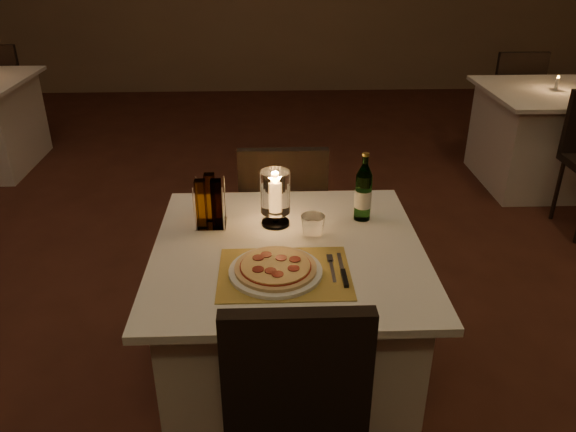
{
  "coord_description": "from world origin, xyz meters",
  "views": [
    {
      "loc": [
        -0.03,
        -2.02,
        1.78
      ],
      "look_at": [
        0.04,
        -0.2,
        0.86
      ],
      "focal_mm": 35.0,
      "sensor_mm": 36.0,
      "label": 1
    }
  ],
  "objects_px": {
    "chair_far": "(283,209)",
    "pizza": "(276,267)",
    "main_table": "(288,326)",
    "neighbor_table_right": "(545,137)",
    "water_bottle": "(363,193)",
    "tumbler": "(313,227)",
    "plate": "(276,271)",
    "hurricane_candle": "(275,194)"
  },
  "relations": [
    {
      "from": "pizza",
      "to": "water_bottle",
      "type": "bearing_deg",
      "value": 48.3
    },
    {
      "from": "pizza",
      "to": "plate",
      "type": "bearing_deg",
      "value": -64.45
    },
    {
      "from": "chair_far",
      "to": "plate",
      "type": "xyz_separation_m",
      "value": [
        -0.05,
        -0.89,
        0.2
      ]
    },
    {
      "from": "water_bottle",
      "to": "plate",
      "type": "bearing_deg",
      "value": -131.69
    },
    {
      "from": "water_bottle",
      "to": "pizza",
      "type": "bearing_deg",
      "value": -131.7
    },
    {
      "from": "plate",
      "to": "hurricane_candle",
      "type": "bearing_deg",
      "value": 88.95
    },
    {
      "from": "water_bottle",
      "to": "neighbor_table_right",
      "type": "xyz_separation_m",
      "value": [
        1.76,
        2.02,
        -0.48
      ]
    },
    {
      "from": "water_bottle",
      "to": "hurricane_candle",
      "type": "relative_size",
      "value": 1.25
    },
    {
      "from": "plate",
      "to": "neighbor_table_right",
      "type": "distance_m",
      "value": 3.24
    },
    {
      "from": "tumbler",
      "to": "water_bottle",
      "type": "bearing_deg",
      "value": 35.16
    },
    {
      "from": "chair_far",
      "to": "tumbler",
      "type": "distance_m",
      "value": 0.69
    },
    {
      "from": "main_table",
      "to": "tumbler",
      "type": "xyz_separation_m",
      "value": [
        0.1,
        0.07,
        0.41
      ]
    },
    {
      "from": "pizza",
      "to": "neighbor_table_right",
      "type": "relative_size",
      "value": 0.28
    },
    {
      "from": "neighbor_table_right",
      "to": "chair_far",
      "type": "bearing_deg",
      "value": -143.57
    },
    {
      "from": "tumbler",
      "to": "main_table",
      "type": "bearing_deg",
      "value": -142.83
    },
    {
      "from": "plate",
      "to": "pizza",
      "type": "xyz_separation_m",
      "value": [
        -0.0,
        0.0,
        0.02
      ]
    },
    {
      "from": "water_bottle",
      "to": "neighbor_table_right",
      "type": "bearing_deg",
      "value": 48.92
    },
    {
      "from": "tumbler",
      "to": "hurricane_candle",
      "type": "xyz_separation_m",
      "value": [
        -0.14,
        0.11,
        0.09
      ]
    },
    {
      "from": "plate",
      "to": "water_bottle",
      "type": "height_order",
      "value": "water_bottle"
    },
    {
      "from": "hurricane_candle",
      "to": "plate",
      "type": "bearing_deg",
      "value": -91.05
    },
    {
      "from": "plate",
      "to": "pizza",
      "type": "relative_size",
      "value": 1.14
    },
    {
      "from": "main_table",
      "to": "neighbor_table_right",
      "type": "xyz_separation_m",
      "value": [
        2.07,
        2.24,
        0.0
      ]
    },
    {
      "from": "neighbor_table_right",
      "to": "water_bottle",
      "type": "bearing_deg",
      "value": -131.08
    },
    {
      "from": "pizza",
      "to": "tumbler",
      "type": "xyz_separation_m",
      "value": [
        0.15,
        0.25,
        0.02
      ]
    },
    {
      "from": "chair_far",
      "to": "main_table",
      "type": "bearing_deg",
      "value": -90.0
    },
    {
      "from": "pizza",
      "to": "hurricane_candle",
      "type": "xyz_separation_m",
      "value": [
        0.01,
        0.37,
        0.11
      ]
    },
    {
      "from": "water_bottle",
      "to": "main_table",
      "type": "bearing_deg",
      "value": -144.2
    },
    {
      "from": "plate",
      "to": "hurricane_candle",
      "type": "distance_m",
      "value": 0.39
    },
    {
      "from": "neighbor_table_right",
      "to": "pizza",
      "type": "bearing_deg",
      "value": -131.18
    },
    {
      "from": "chair_far",
      "to": "hurricane_candle",
      "type": "xyz_separation_m",
      "value": [
        -0.04,
        -0.53,
        0.32
      ]
    },
    {
      "from": "plate",
      "to": "hurricane_candle",
      "type": "relative_size",
      "value": 1.42
    },
    {
      "from": "hurricane_candle",
      "to": "neighbor_table_right",
      "type": "height_order",
      "value": "hurricane_candle"
    },
    {
      "from": "hurricane_candle",
      "to": "neighbor_table_right",
      "type": "bearing_deg",
      "value": 44.2
    },
    {
      "from": "plate",
      "to": "neighbor_table_right",
      "type": "relative_size",
      "value": 0.32
    },
    {
      "from": "tumbler",
      "to": "plate",
      "type": "bearing_deg",
      "value": -120.03
    },
    {
      "from": "main_table",
      "to": "water_bottle",
      "type": "xyz_separation_m",
      "value": [
        0.31,
        0.22,
        0.48
      ]
    },
    {
      "from": "pizza",
      "to": "neighbor_table_right",
      "type": "distance_m",
      "value": 3.24
    },
    {
      "from": "chair_far",
      "to": "pizza",
      "type": "height_order",
      "value": "chair_far"
    },
    {
      "from": "main_table",
      "to": "tumbler",
      "type": "bearing_deg",
      "value": 37.17
    },
    {
      "from": "plate",
      "to": "main_table",
      "type": "bearing_deg",
      "value": 74.48
    },
    {
      "from": "water_bottle",
      "to": "hurricane_candle",
      "type": "distance_m",
      "value": 0.35
    },
    {
      "from": "chair_far",
      "to": "neighbor_table_right",
      "type": "relative_size",
      "value": 0.9
    }
  ]
}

